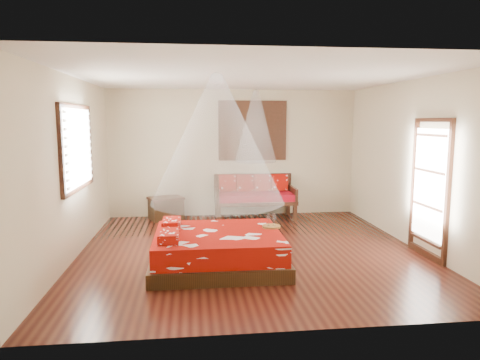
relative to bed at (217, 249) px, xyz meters
name	(u,v)px	position (x,y,z in m)	size (l,w,h in m)	color
room	(250,166)	(0.58, 0.67, 1.15)	(5.54, 5.54, 2.84)	black
bed	(217,249)	(0.00, 0.00, 0.00)	(1.92, 1.74, 0.63)	black
daybed	(254,194)	(1.00, 3.05, 0.27)	(1.74, 0.77, 0.94)	black
storage_chest	(166,208)	(-0.92, 3.12, 0.00)	(0.84, 0.74, 0.49)	black
shutter_panel	(253,131)	(1.00, 3.39, 1.65)	(1.52, 0.06, 1.32)	black
window_left	(78,148)	(-2.13, 0.87, 1.45)	(0.10, 1.74, 1.34)	black
glazed_door	(429,189)	(3.30, 0.07, 0.82)	(0.08, 1.02, 2.16)	black
wine_tray	(271,224)	(0.84, 0.20, 0.31)	(0.28, 0.28, 0.22)	brown
mosquito_net_main	(217,140)	(0.01, 0.00, 1.60)	(1.92, 1.92, 1.80)	white
mosquito_net_daybed	(256,126)	(1.00, 2.92, 1.75)	(0.88, 0.88, 1.50)	white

